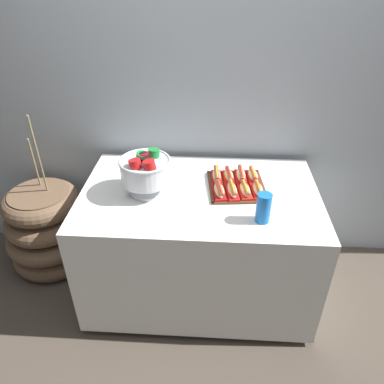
{
  "coord_description": "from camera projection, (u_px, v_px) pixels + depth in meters",
  "views": [
    {
      "loc": [
        0.07,
        -1.82,
        1.99
      ],
      "look_at": [
        -0.04,
        -0.04,
        0.82
      ],
      "focal_mm": 34.51,
      "sensor_mm": 36.0,
      "label": 1
    }
  ],
  "objects": [
    {
      "name": "cup_stack",
      "position": [
        263.0,
        208.0,
        1.9
      ],
      "size": [
        0.08,
        0.08,
        0.17
      ],
      "color": "blue",
      "rests_on": "buffet_table"
    },
    {
      "name": "hot_dog_7",
      "position": [
        253.0,
        175.0,
        2.27
      ],
      "size": [
        0.08,
        0.17,
        0.06
      ],
      "color": "#B21414",
      "rests_on": "serving_tray"
    },
    {
      "name": "hot_dog_0",
      "position": [
        219.0,
        190.0,
        2.13
      ],
      "size": [
        0.09,
        0.18,
        0.06
      ],
      "color": "#B21414",
      "rests_on": "serving_tray"
    },
    {
      "name": "ground_plane",
      "position": [
        198.0,
        286.0,
        2.61
      ],
      "size": [
        10.0,
        10.0,
        0.0
      ],
      "primitive_type": "plane",
      "color": "#4C4238"
    },
    {
      "name": "hot_dog_5",
      "position": [
        229.0,
        176.0,
        2.27
      ],
      "size": [
        0.09,
        0.17,
        0.06
      ],
      "color": "red",
      "rests_on": "serving_tray"
    },
    {
      "name": "hot_dog_4",
      "position": [
        217.0,
        175.0,
        2.26
      ],
      "size": [
        0.07,
        0.18,
        0.06
      ],
      "color": "red",
      "rests_on": "serving_tray"
    },
    {
      "name": "back_wall",
      "position": [
        204.0,
        80.0,
        2.35
      ],
      "size": [
        6.0,
        0.1,
        2.6
      ],
      "primitive_type": "cube",
      "color": "#9EA8B2",
      "rests_on": "ground_plane"
    },
    {
      "name": "floor_vase",
      "position": [
        48.0,
        229.0,
        2.68
      ],
      "size": [
        0.6,
        0.6,
        1.19
      ],
      "color": "brown",
      "rests_on": "ground_plane"
    },
    {
      "name": "hot_dog_1",
      "position": [
        232.0,
        190.0,
        2.13
      ],
      "size": [
        0.09,
        0.19,
        0.06
      ],
      "color": "red",
      "rests_on": "serving_tray"
    },
    {
      "name": "buffet_table",
      "position": [
        199.0,
        241.0,
        2.38
      ],
      "size": [
        1.41,
        0.88,
        0.8
      ],
      "color": "white",
      "rests_on": "ground_plane"
    },
    {
      "name": "hot_dog_3",
      "position": [
        258.0,
        190.0,
        2.13
      ],
      "size": [
        0.08,
        0.17,
        0.06
      ],
      "color": "red",
      "rests_on": "serving_tray"
    },
    {
      "name": "punch_bowl",
      "position": [
        146.0,
        170.0,
        2.08
      ],
      "size": [
        0.29,
        0.29,
        0.27
      ],
      "color": "silver",
      "rests_on": "buffet_table"
    },
    {
      "name": "serving_tray",
      "position": [
        236.0,
        187.0,
        2.21
      ],
      "size": [
        0.36,
        0.39,
        0.01
      ],
      "color": "#56331E",
      "rests_on": "buffet_table"
    },
    {
      "name": "hot_dog_6",
      "position": [
        241.0,
        175.0,
        2.27
      ],
      "size": [
        0.07,
        0.19,
        0.06
      ],
      "color": "red",
      "rests_on": "serving_tray"
    },
    {
      "name": "hot_dog_2",
      "position": [
        245.0,
        190.0,
        2.13
      ],
      "size": [
        0.09,
        0.17,
        0.06
      ],
      "color": "red",
      "rests_on": "serving_tray"
    }
  ]
}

